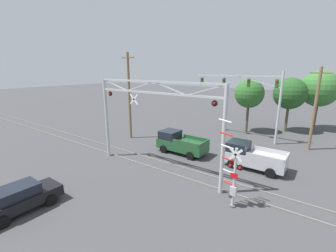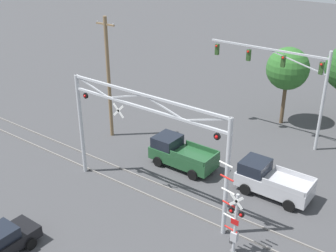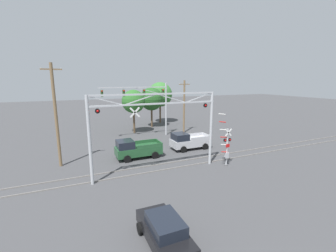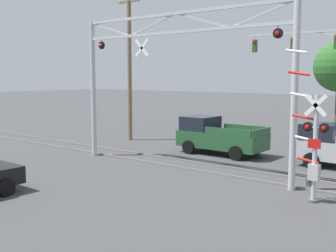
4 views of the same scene
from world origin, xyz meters
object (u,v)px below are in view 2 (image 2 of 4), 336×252
crossing_signal_mast (234,223)px  pickup_truck_lead (180,154)px  pickup_truck_following (270,180)px  utility_pole_left (109,77)px  crossing_gantry (145,132)px  traffic_signal_span (292,77)px  background_tree_beyond_span (288,69)px

crossing_signal_mast → pickup_truck_lead: crossing_signal_mast is taller
pickup_truck_following → utility_pole_left: utility_pole_left is taller
crossing_gantry → crossing_signal_mast: size_ratio=2.19×
pickup_truck_following → utility_pole_left: size_ratio=0.49×
crossing_signal_mast → utility_pole_left: (-14.81, 6.40, 3.17)m
crossing_gantry → pickup_truck_following: bearing=40.7°
pickup_truck_following → traffic_signal_span: bearing=105.7°
traffic_signal_span → background_tree_beyond_span: traffic_signal_span is taller
crossing_signal_mast → pickup_truck_following: (-0.70, 6.28, -0.90)m
background_tree_beyond_span → traffic_signal_span: bearing=-63.1°
crossing_gantry → crossing_signal_mast: (6.76, -1.06, -2.84)m
crossing_signal_mast → pickup_truck_following: bearing=96.4°
crossing_signal_mast → background_tree_beyond_span: bearing=104.6°
crossing_signal_mast → background_tree_beyond_span: background_tree_beyond_span is taller
pickup_truck_following → background_tree_beyond_span: background_tree_beyond_span is taller
crossing_gantry → pickup_truck_lead: bearing=97.8°
traffic_signal_span → pickup_truck_following: bearing=-74.3°
crossing_gantry → pickup_truck_lead: size_ratio=2.37×
pickup_truck_lead → pickup_truck_following: bearing=4.7°
crossing_signal_mast → utility_pole_left: utility_pole_left is taller
crossing_gantry → utility_pole_left: 9.67m
traffic_signal_span → utility_pole_left: 14.16m
crossing_gantry → crossing_signal_mast: bearing=-8.9°
crossing_signal_mast → pickup_truck_lead: 9.40m
traffic_signal_span → utility_pole_left: (-11.95, -7.60, -0.42)m
crossing_gantry → background_tree_beyond_span: (2.30, 16.09, 0.25)m
pickup_truck_lead → crossing_gantry: bearing=-82.2°
crossing_gantry → pickup_truck_lead: crossing_gantry is taller
pickup_truck_lead → crossing_signal_mast: bearing=-37.7°
pickup_truck_following → pickup_truck_lead: bearing=-175.3°
utility_pole_left → pickup_truck_following: bearing=-0.5°
crossing_signal_mast → traffic_signal_span: (-2.87, 14.00, 3.59)m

